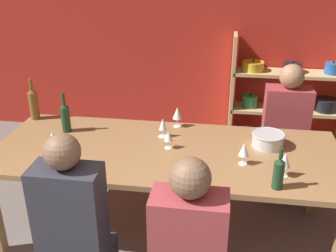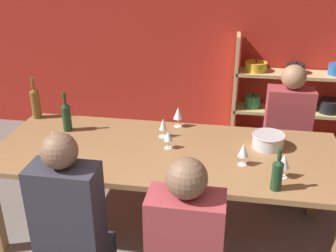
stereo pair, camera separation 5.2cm
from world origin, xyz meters
name	(u,v)px [view 2 (the right image)]	position (x,y,z in m)	size (l,w,h in m)	color
wall_back_red	(197,23)	(0.00, 3.83, 1.35)	(8.80, 0.06, 2.70)	red
shelf_unit	(290,106)	(1.08, 3.63, 0.51)	(1.28, 0.30, 1.28)	tan
dining_table	(166,159)	(-0.03, 1.92, 0.67)	(2.58, 1.02, 0.75)	olive
mixing_bowl	(268,140)	(0.72, 2.10, 0.80)	(0.25, 0.25, 0.11)	#B7BABC
wine_bottle_green	(67,116)	(-0.88, 2.13, 0.87)	(0.07, 0.07, 0.33)	#19381E
wine_bottle_dark	(35,102)	(-1.25, 2.33, 0.89)	(0.08, 0.08, 0.37)	brown
wine_bottle_amber	(277,174)	(0.73, 1.53, 0.86)	(0.07, 0.07, 0.28)	#19381E
wine_glass_white_a	(163,125)	(-0.09, 2.14, 0.85)	(0.07, 0.07, 0.16)	white
wine_glass_red_a	(53,136)	(-0.84, 1.79, 0.86)	(0.07, 0.07, 0.16)	white
wine_glass_empty_a	(243,150)	(0.53, 1.80, 0.86)	(0.07, 0.07, 0.16)	white
wine_glass_empty_b	(178,113)	(0.00, 2.35, 0.87)	(0.08, 0.08, 0.17)	white
wine_glass_red_b	(284,162)	(0.79, 1.68, 0.86)	(0.08, 0.08, 0.17)	white
wine_glass_empty_c	(168,137)	(-0.02, 1.95, 0.84)	(0.07, 0.07, 0.14)	white
person_far_a	(284,145)	(0.95, 2.77, 0.44)	(0.40, 0.50, 1.21)	#2D2D38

